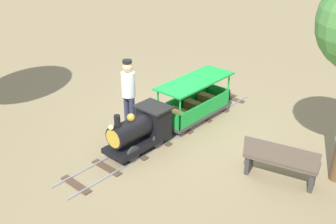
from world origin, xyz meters
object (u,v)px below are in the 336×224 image
(locomotive, at_px, (140,129))
(park_bench, at_px, (281,161))
(conductor_person, at_px, (128,89))
(passenger_car, at_px, (195,104))

(locomotive, xyz_separation_m, park_bench, (-2.62, -0.90, -0.07))
(locomotive, height_order, conductor_person, conductor_person)
(conductor_person, bearing_deg, passenger_car, -122.70)
(locomotive, bearing_deg, park_bench, -161.12)
(passenger_car, distance_m, conductor_person, 1.62)
(conductor_person, relative_size, park_bench, 1.19)
(conductor_person, bearing_deg, park_bench, -173.04)
(park_bench, bearing_deg, locomotive, 18.88)
(locomotive, distance_m, passenger_car, 1.76)
(conductor_person, distance_m, park_bench, 3.51)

